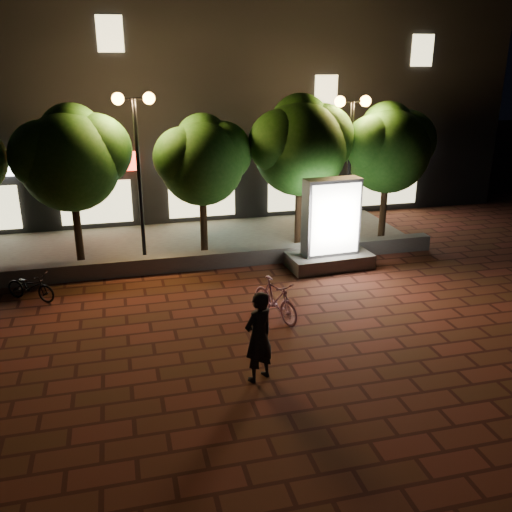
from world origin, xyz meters
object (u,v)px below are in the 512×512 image
object	(u,v)px
tree_mid	(203,157)
street_lamp_left	(136,135)
tree_left	(71,155)
scooter_parked	(31,286)
tree_far_right	(389,145)
tree_right	(301,143)
rider	(259,337)
street_lamp_right	(351,132)
ad_kiosk	(330,232)
scooter_pink	(275,299)

from	to	relation	value
tree_mid	street_lamp_left	size ratio (longest dim) A/B	0.87
street_lamp_left	tree_mid	bearing A→B (deg)	7.31
tree_left	street_lamp_left	world-z (taller)	street_lamp_left
scooter_parked	tree_left	bearing A→B (deg)	9.17
tree_mid	tree_far_right	xyz separation A→B (m)	(6.50, 0.00, 0.15)
tree_right	rider	size ratio (longest dim) A/B	2.63
street_lamp_left	scooter_parked	distance (m)	5.42
tree_left	street_lamp_left	size ratio (longest dim) A/B	0.94
tree_far_right	street_lamp_right	distance (m)	1.66
scooter_parked	street_lamp_right	bearing A→B (deg)	-43.10
ad_kiosk	rider	distance (m)	6.89
rider	tree_right	bearing A→B (deg)	-142.17
tree_right	ad_kiosk	world-z (taller)	tree_right
street_lamp_right	scooter_parked	bearing A→B (deg)	-166.25
tree_mid	scooter_parked	xyz separation A→B (m)	(-5.22, -2.75, -2.82)
street_lamp_right	scooter_parked	size ratio (longest dim) A/B	3.31
scooter_parked	tree_mid	bearing A→B (deg)	-29.06
street_lamp_left	rider	distance (m)	8.59
ad_kiosk	street_lamp_right	bearing A→B (deg)	55.67
tree_right	scooter_pink	xyz separation A→B (m)	(-2.43, -5.46, -3.04)
tree_right	street_lamp_right	xyz separation A→B (m)	(1.64, -0.26, 0.33)
tree_far_right	street_lamp_right	size ratio (longest dim) A/B	0.96
tree_far_right	rider	world-z (taller)	tree_far_right
street_lamp_right	ad_kiosk	bearing A→B (deg)	-124.33
tree_mid	street_lamp_left	xyz separation A→B (m)	(-2.05, -0.26, 0.81)
tree_right	tree_mid	bearing A→B (deg)	-180.00
tree_left	rider	world-z (taller)	tree_left
tree_left	street_lamp_left	bearing A→B (deg)	-7.70
tree_left	scooter_pink	xyz separation A→B (m)	(4.88, -5.46, -2.92)
scooter_parked	tree_far_right	bearing A→B (deg)	-43.64
tree_left	tree_right	size ratio (longest dim) A/B	0.97
scooter_pink	scooter_parked	bearing A→B (deg)	135.20
street_lamp_left	street_lamp_right	world-z (taller)	street_lamp_left
tree_far_right	ad_kiosk	size ratio (longest dim) A/B	1.69
street_lamp_left	ad_kiosk	distance (m)	6.63
scooter_pink	rider	world-z (taller)	rider
tree_far_right	scooter_parked	bearing A→B (deg)	-166.79
tree_mid	tree_right	size ratio (longest dim) A/B	0.89
tree_left	tree_far_right	world-z (taller)	tree_left
street_lamp_left	ad_kiosk	world-z (taller)	street_lamp_left
tree_right	scooter_parked	xyz separation A→B (m)	(-8.53, -2.75, -3.17)
tree_left	tree_far_right	bearing A→B (deg)	-0.00
street_lamp_left	scooter_pink	world-z (taller)	street_lamp_left
street_lamp_left	ad_kiosk	xyz separation A→B (m)	(5.59, -2.06, -2.89)
tree_right	scooter_pink	world-z (taller)	tree_right
tree_mid	tree_far_right	size ratio (longest dim) A/B	0.95
ad_kiosk	scooter_pink	bearing A→B (deg)	-130.32
tree_right	street_lamp_left	distance (m)	5.38
tree_mid	street_lamp_right	xyz separation A→B (m)	(4.95, -0.26, 0.68)
street_lamp_left	rider	size ratio (longest dim) A/B	2.69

